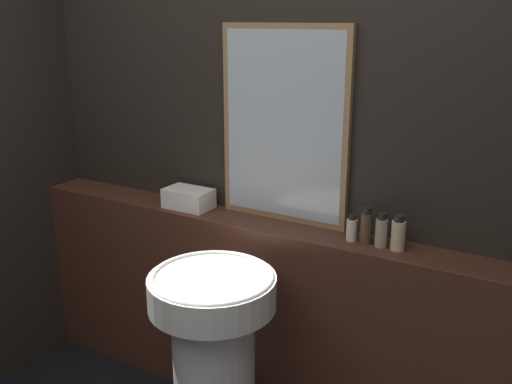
# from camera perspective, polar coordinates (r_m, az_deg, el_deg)

# --- Properties ---
(wall_back) EXTENTS (8.00, 0.06, 2.50)m
(wall_back) POSITION_cam_1_polar(r_m,az_deg,el_deg) (2.59, 1.77, 4.43)
(wall_back) COLOR black
(wall_back) RESTS_ON ground_plane
(vanity_counter) EXTENTS (2.49, 0.21, 0.94)m
(vanity_counter) POSITION_cam_1_polar(r_m,az_deg,el_deg) (2.76, 0.22, -12.18)
(vanity_counter) COLOR #422319
(vanity_counter) RESTS_ON ground_plane
(pedestal_sink) EXTENTS (0.50, 0.50, 0.87)m
(pedestal_sink) POSITION_cam_1_polar(r_m,az_deg,el_deg) (2.40, -4.24, -16.12)
(pedestal_sink) COLOR silver
(pedestal_sink) RESTS_ON ground_plane
(mirror) EXTENTS (0.61, 0.03, 0.86)m
(mirror) POSITION_cam_1_polar(r_m,az_deg,el_deg) (2.48, 2.82, 6.63)
(mirror) COLOR #937047
(mirror) RESTS_ON vanity_counter
(towel_stack) EXTENTS (0.23, 0.14, 0.09)m
(towel_stack) POSITION_cam_1_polar(r_m,az_deg,el_deg) (2.75, -6.76, -0.63)
(towel_stack) COLOR silver
(towel_stack) RESTS_ON vanity_counter
(shampoo_bottle) EXTENTS (0.04, 0.04, 0.11)m
(shampoo_bottle) POSITION_cam_1_polar(r_m,az_deg,el_deg) (2.36, 9.55, -3.64)
(shampoo_bottle) COLOR beige
(shampoo_bottle) RESTS_ON vanity_counter
(conditioner_bottle) EXTENTS (0.05, 0.05, 0.15)m
(conditioner_bottle) POSITION_cam_1_polar(r_m,az_deg,el_deg) (2.34, 10.96, -3.45)
(conditioner_bottle) COLOR #4C3823
(conditioner_bottle) RESTS_ON vanity_counter
(lotion_bottle) EXTENTS (0.05, 0.05, 0.14)m
(lotion_bottle) POSITION_cam_1_polar(r_m,az_deg,el_deg) (2.32, 12.43, -3.85)
(lotion_bottle) COLOR gray
(lotion_bottle) RESTS_ON vanity_counter
(body_wash_bottle) EXTENTS (0.06, 0.06, 0.14)m
(body_wash_bottle) POSITION_cam_1_polar(r_m,az_deg,el_deg) (2.30, 14.03, -4.09)
(body_wash_bottle) COLOR #C6B284
(body_wash_bottle) RESTS_ON vanity_counter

